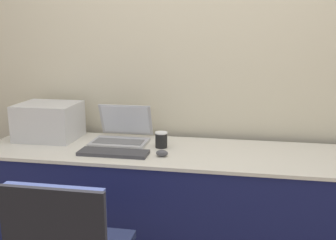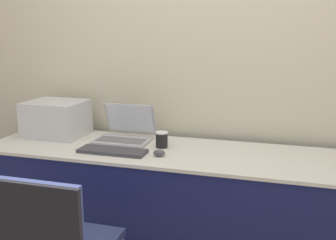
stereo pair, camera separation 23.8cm
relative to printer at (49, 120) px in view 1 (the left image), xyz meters
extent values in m
cube|color=beige|center=(0.97, 0.28, 0.44)|extent=(8.00, 0.05, 2.60)
cube|color=#191E51|center=(0.97, -0.12, -0.51)|extent=(2.54, 0.61, 0.71)
cube|color=silver|center=(0.97, -0.12, -0.14)|extent=(2.56, 0.63, 0.02)
cube|color=silver|center=(0.00, 0.00, -0.01)|extent=(0.39, 0.33, 0.24)
cube|color=black|center=(0.00, -0.03, 0.09)|extent=(0.31, 0.25, 0.04)
cube|color=#B7B7BC|center=(0.50, -0.04, -0.12)|extent=(0.36, 0.23, 0.02)
cube|color=slate|center=(0.50, -0.05, -0.11)|extent=(0.31, 0.13, 0.00)
cube|color=#B7B7BC|center=(0.50, 0.12, -0.01)|extent=(0.36, 0.09, 0.22)
cube|color=silver|center=(0.50, 0.11, 0.00)|extent=(0.32, 0.08, 0.19)
cube|color=#3D3D42|center=(0.53, -0.26, -0.12)|extent=(0.41, 0.14, 0.02)
cylinder|color=black|center=(0.78, -0.07, -0.08)|extent=(0.07, 0.07, 0.09)
cylinder|color=white|center=(0.78, -0.07, -0.04)|extent=(0.08, 0.08, 0.01)
ellipsoid|color=#4C4C51|center=(0.82, -0.25, -0.11)|extent=(0.07, 0.05, 0.04)
cube|color=navy|center=(0.56, -1.07, -0.19)|extent=(0.41, 0.03, 0.39)
camera|label=1|loc=(1.25, -2.37, 0.57)|focal=42.00mm
camera|label=2|loc=(1.48, -2.31, 0.57)|focal=42.00mm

